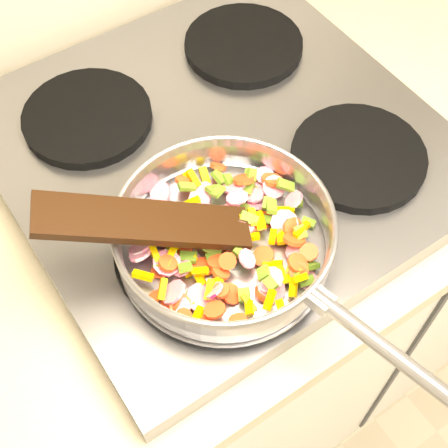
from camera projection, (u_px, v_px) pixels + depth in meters
cooktop at (220, 149)px, 0.92m from camera, size 0.60×0.60×0.04m
grate_fl at (189, 253)px, 0.78m from camera, size 0.19×0.19×0.02m
grate_fr at (358, 157)px, 0.87m from camera, size 0.19×0.19×0.02m
grate_bl at (87, 117)px, 0.91m from camera, size 0.19×0.19×0.02m
grate_br at (244, 45)px, 1.00m from camera, size 0.19×0.19×0.02m
saute_pan at (225, 235)px, 0.75m from camera, size 0.31×0.47×0.06m
vegetable_heap at (226, 241)px, 0.76m from camera, size 0.24×0.25×0.05m
wooden_spatula at (145, 222)px, 0.72m from camera, size 0.25×0.16×0.09m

